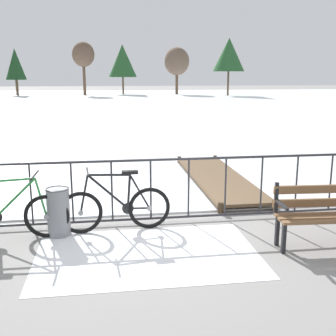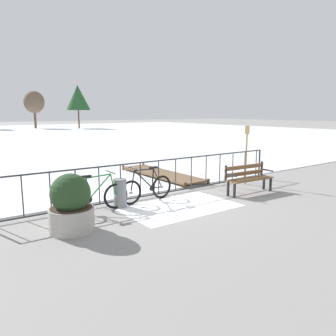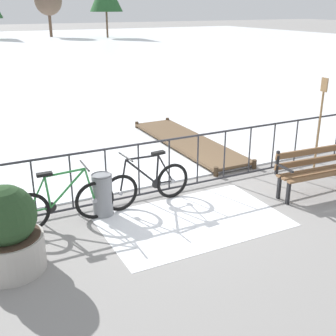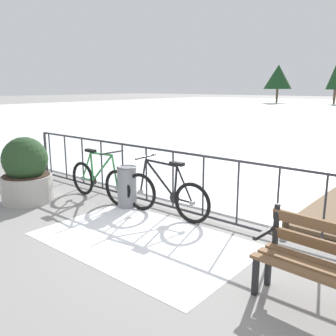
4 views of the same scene
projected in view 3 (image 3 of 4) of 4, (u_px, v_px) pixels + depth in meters
name	position (u px, v px, depth m)	size (l,w,h in m)	color
ground_plane	(169.00, 192.00, 8.24)	(160.00, 160.00, 0.00)	gray
snow_patch	(193.00, 220.00, 7.17)	(2.97, 1.89, 0.01)	white
railing_fence	(169.00, 165.00, 8.04)	(9.06, 0.06, 1.07)	#2D2D33
bicycle_near_railing	(62.00, 204.00, 6.90)	(1.71, 0.52, 0.97)	black
bicycle_second	(147.00, 185.00, 7.65)	(1.71, 0.52, 0.97)	black
park_bench	(315.00, 167.00, 8.06)	(1.63, 0.58, 0.89)	brown
planter_with_shrub	(7.00, 232.00, 5.66)	(0.92, 0.92, 1.21)	#ADA8A0
trash_bin	(102.00, 194.00, 7.25)	(0.35, 0.35, 0.73)	gray
oar_upright	(320.00, 119.00, 8.96)	(0.04, 0.16, 1.98)	#937047
wooden_dock	(187.00, 141.00, 10.92)	(1.10, 4.26, 0.20)	brown
tree_extra	(48.00, 0.00, 46.35)	(2.91, 2.91, 5.43)	brown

